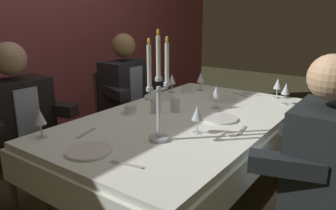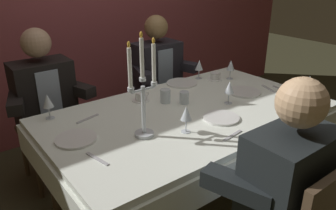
# 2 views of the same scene
# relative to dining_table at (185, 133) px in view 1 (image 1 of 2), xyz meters

# --- Properties ---
(back_wall) EXTENTS (6.00, 0.12, 2.70)m
(back_wall) POSITION_rel_dining_table_xyz_m (0.00, 1.66, 0.73)
(back_wall) COLOR #964348
(back_wall) RESTS_ON ground_plane
(dining_table) EXTENTS (1.94, 1.14, 0.74)m
(dining_table) POSITION_rel_dining_table_xyz_m (0.00, 0.00, 0.00)
(dining_table) COLOR white
(dining_table) RESTS_ON ground_plane
(candelabra) EXTENTS (0.19, 0.11, 0.59)m
(candelabra) POSITION_rel_dining_table_xyz_m (-0.44, -0.11, 0.36)
(candelabra) COLOR silver
(candelabra) RESTS_ON dining_table
(dinner_plate_0) EXTENTS (0.23, 0.23, 0.01)m
(dinner_plate_0) POSITION_rel_dining_table_xyz_m (-0.77, 0.08, 0.13)
(dinner_plate_0) COLOR white
(dinner_plate_0) RESTS_ON dining_table
(dinner_plate_1) EXTENTS (0.25, 0.25, 0.01)m
(dinner_plate_1) POSITION_rel_dining_table_xyz_m (0.55, 0.00, 0.13)
(dinner_plate_1) COLOR white
(dinner_plate_1) RESTS_ON dining_table
(dinner_plate_2) EXTENTS (0.23, 0.23, 0.01)m
(dinner_plate_2) POSITION_rel_dining_table_xyz_m (0.08, -0.22, 0.13)
(dinner_plate_2) COLOR white
(dinner_plate_2) RESTS_ON dining_table
(dinner_plate_3) EXTENTS (0.25, 0.25, 0.01)m
(dinner_plate_3) POSITION_rel_dining_table_xyz_m (0.30, 0.45, 0.13)
(dinner_plate_3) COLOR white
(dinner_plate_3) RESTS_ON dining_table
(wine_glass_0) EXTENTS (0.07, 0.07, 0.16)m
(wine_glass_0) POSITION_rel_dining_table_xyz_m (0.85, -0.34, 0.23)
(wine_glass_0) COLOR silver
(wine_glass_0) RESTS_ON dining_table
(wine_glass_1) EXTENTS (0.07, 0.07, 0.16)m
(wine_glass_1) POSITION_rel_dining_table_xyz_m (0.70, -0.45, 0.23)
(wine_glass_1) COLOR silver
(wine_glass_1) RESTS_ON dining_table
(wine_glass_2) EXTENTS (0.07, 0.07, 0.16)m
(wine_glass_2) POSITION_rel_dining_table_xyz_m (0.71, 0.30, 0.23)
(wine_glass_2) COLOR silver
(wine_glass_2) RESTS_ON dining_table
(wine_glass_3) EXTENTS (0.07, 0.07, 0.16)m
(wine_glass_3) POSITION_rel_dining_table_xyz_m (0.50, 0.46, 0.23)
(wine_glass_3) COLOR silver
(wine_glass_3) RESTS_ON dining_table
(wine_glass_4) EXTENTS (0.07, 0.07, 0.16)m
(wine_glass_4) POSITION_rel_dining_table_xyz_m (-0.79, 0.45, 0.23)
(wine_glass_4) COLOR silver
(wine_glass_4) RESTS_ON dining_table
(wine_glass_5) EXTENTS (0.07, 0.07, 0.16)m
(wine_glass_5) POSITION_rel_dining_table_xyz_m (0.30, -0.07, 0.24)
(wine_glass_5) COLOR silver
(wine_glass_5) RESTS_ON dining_table
(wine_glass_6) EXTENTS (0.07, 0.07, 0.16)m
(wine_glass_6) POSITION_rel_dining_table_xyz_m (-0.22, -0.22, 0.23)
(wine_glass_6) COLOR silver
(wine_glass_6) RESTS_ON dining_table
(water_tumbler_0) EXTENTS (0.07, 0.07, 0.10)m
(water_tumbler_0) POSITION_rel_dining_table_xyz_m (-0.04, 0.21, 0.17)
(water_tumbler_0) COLOR silver
(water_tumbler_0) RESTS_ON dining_table
(water_tumbler_1) EXTENTS (0.07, 0.07, 0.09)m
(water_tumbler_1) POSITION_rel_dining_table_xyz_m (0.05, 0.12, 0.16)
(water_tumbler_1) COLOR silver
(water_tumbler_1) RESTS_ON dining_table
(coffee_cup_0) EXTENTS (0.13, 0.12, 0.06)m
(coffee_cup_0) POSITION_rel_dining_table_xyz_m (0.59, 0.36, 0.15)
(coffee_cup_0) COLOR white
(coffee_cup_0) RESTS_ON dining_table
(coffee_cup_1) EXTENTS (0.13, 0.12, 0.06)m
(coffee_cup_1) POSITION_rel_dining_table_xyz_m (-0.16, 0.35, 0.15)
(coffee_cup_1) COLOR white
(coffee_cup_1) RESTS_ON dining_table
(spoon_0) EXTENTS (0.17, 0.06, 0.01)m
(spoon_0) POSITION_rel_dining_table_xyz_m (-0.60, 0.29, 0.12)
(spoon_0) COLOR #B7B7BC
(spoon_0) RESTS_ON dining_table
(spoon_1) EXTENTS (0.17, 0.04, 0.01)m
(spoon_1) POSITION_rel_dining_table_xyz_m (-0.04, -0.42, 0.12)
(spoon_1) COLOR #B7B7BC
(spoon_1) RESTS_ON dining_table
(fork_2) EXTENTS (0.04, 0.17, 0.01)m
(fork_2) POSITION_rel_dining_table_xyz_m (0.84, -0.13, 0.12)
(fork_2) COLOR #B7B7BC
(fork_2) RESTS_ON dining_table
(fork_3) EXTENTS (0.05, 0.17, 0.01)m
(fork_3) POSITION_rel_dining_table_xyz_m (-0.77, -0.17, 0.12)
(fork_3) COLOR #B7B7BC
(fork_3) RESTS_ON dining_table
(spoon_4) EXTENTS (0.07, 0.17, 0.01)m
(spoon_4) POSITION_rel_dining_table_xyz_m (0.77, -0.06, 0.12)
(spoon_4) COLOR #B7B7BC
(spoon_4) RESTS_ON dining_table
(seated_diner_0) EXTENTS (0.63, 0.48, 1.24)m
(seated_diner_0) POSITION_rel_dining_table_xyz_m (-0.68, 0.89, 0.11)
(seated_diner_0) COLOR brown
(seated_diner_0) RESTS_ON ground_plane
(seated_diner_1) EXTENTS (0.63, 0.48, 1.24)m
(seated_diner_1) POSITION_rel_dining_table_xyz_m (-0.18, -0.89, 0.11)
(seated_diner_1) COLOR brown
(seated_diner_1) RESTS_ON ground_plane
(seated_diner_2) EXTENTS (0.63, 0.48, 1.24)m
(seated_diner_2) POSITION_rel_dining_table_xyz_m (0.36, 0.89, 0.11)
(seated_diner_2) COLOR brown
(seated_diner_2) RESTS_ON ground_plane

